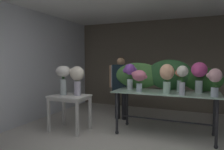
{
  "coord_description": "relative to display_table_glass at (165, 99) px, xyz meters",
  "views": [
    {
      "loc": [
        1.08,
        -2.56,
        1.46
      ],
      "look_at": [
        -0.49,
        1.16,
        1.17
      ],
      "focal_mm": 33.45,
      "sensor_mm": 36.0,
      "label": 1
    }
  ],
  "objects": [
    {
      "name": "vase_coral_freesia",
      "position": [
        0.24,
        0.11,
        0.39
      ],
      "size": [
        0.18,
        0.17,
        0.44
      ],
      "color": "silver",
      "rests_on": "display_table_glass"
    },
    {
      "name": "vase_ivory_hydrangea",
      "position": [
        0.32,
        -0.28,
        0.46
      ],
      "size": [
        0.19,
        0.19,
        0.51
      ],
      "color": "silver",
      "rests_on": "display_table_glass"
    },
    {
      "name": "wall_left",
      "position": [
        -3.1,
        0.36,
        0.6
      ],
      "size": [
        0.12,
        3.84,
        2.63
      ],
      "primitive_type": "cube",
      "color": "silver",
      "rests_on": "ground"
    },
    {
      "name": "vase_fuchsia_dahlias",
      "position": [
        0.59,
        0.1,
        0.5
      ],
      "size": [
        0.29,
        0.29,
        0.57
      ],
      "color": "silver",
      "rests_on": "display_table_glass"
    },
    {
      "name": "ground_plane",
      "position": [
        -0.48,
        0.36,
        -0.71
      ],
      "size": [
        8.19,
        8.19,
        0.0
      ],
      "primitive_type": "plane",
      "color": "beige"
    },
    {
      "name": "vase_cream_lisianthus_tall",
      "position": [
        -1.71,
        -0.44,
        0.4
      ],
      "size": [
        0.33,
        0.29,
        0.6
      ],
      "color": "silver",
      "rests_on": "side_table_white"
    },
    {
      "name": "vase_peach_lilies",
      "position": [
        0.05,
        -0.21,
        0.47
      ],
      "size": [
        0.26,
        0.26,
        0.54
      ],
      "color": "silver",
      "rests_on": "display_table_glass"
    },
    {
      "name": "display_table_glass",
      "position": [
        0.0,
        0.0,
        0.0
      ],
      "size": [
        1.96,
        0.82,
        0.85
      ],
      "color": "silver",
      "rests_on": "ground"
    },
    {
      "name": "side_table_white",
      "position": [
        -1.85,
        -0.49,
        -0.08
      ],
      "size": [
        0.75,
        0.59,
        0.73
      ],
      "color": "white",
      "rests_on": "ground"
    },
    {
      "name": "vase_rosy_peonies",
      "position": [
        -0.47,
        -0.2,
        0.41
      ],
      "size": [
        0.3,
        0.27,
        0.42
      ],
      "color": "silver",
      "rests_on": "display_table_glass"
    },
    {
      "name": "vase_violet_tulips",
      "position": [
        -0.73,
        0.03,
        0.48
      ],
      "size": [
        0.28,
        0.23,
        0.53
      ],
      "color": "silver",
      "rests_on": "display_table_glass"
    },
    {
      "name": "wall_back",
      "position": [
        -0.48,
        2.22,
        0.6
      ],
      "size": [
        5.24,
        0.12,
        2.63
      ],
      "primitive_type": "cube",
      "color": "#706656",
      "rests_on": "ground"
    },
    {
      "name": "florist",
      "position": [
        -1.18,
        0.7,
        0.23
      ],
      "size": [
        0.61,
        0.24,
        1.53
      ],
      "color": "#232328",
      "rests_on": "ground"
    },
    {
      "name": "vase_blush_anemones",
      "position": [
        0.83,
        -0.26,
        0.43
      ],
      "size": [
        0.24,
        0.22,
        0.47
      ],
      "color": "silver",
      "rests_on": "display_table_glass"
    },
    {
      "name": "foliage_backdrop",
      "position": [
        -0.09,
        0.29,
        0.42
      ],
      "size": [
        2.16,
        0.28,
        0.62
      ],
      "color": "#477F3D",
      "rests_on": "display_table_glass"
    },
    {
      "name": "vase_white_roses_tall",
      "position": [
        -2.0,
        -0.49,
        0.43
      ],
      "size": [
        0.33,
        0.3,
        0.61
      ],
      "color": "silver",
      "rests_on": "side_table_white"
    },
    {
      "name": "ceiling_slab",
      "position": [
        -0.48,
        0.36,
        1.97
      ],
      "size": [
        5.36,
        3.84,
        0.12
      ],
      "primitive_type": "cube",
      "color": "silver",
      "rests_on": "wall_back"
    }
  ]
}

